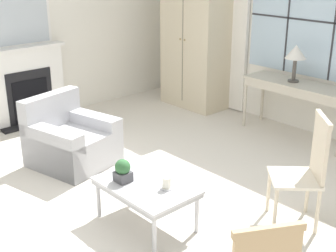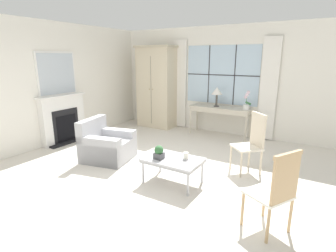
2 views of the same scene
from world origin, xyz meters
The scene contains 12 objects.
ground_plane centered at (0.00, 0.00, 0.00)m, with size 14.00×14.00×0.00m, color silver.
wall_back_windowed centered at (0.00, 3.02, 1.39)m, with size 7.20×0.14×2.80m.
wall_left centered at (-3.03, 0.60, 1.40)m, with size 0.06×7.20×2.80m, color white.
fireplace centered at (-2.91, 0.22, 0.70)m, with size 0.34×1.22×2.14m.
armoire centered at (-1.83, 2.66, 1.17)m, with size 1.15×0.63×2.33m.
console_table centered at (0.12, 2.69, 0.68)m, with size 1.57×0.50×0.77m.
table_lamp centered at (0.01, 2.69, 1.15)m, with size 0.28×0.28×0.50m.
armchair_upholstered centered at (-1.22, -0.07, 0.27)m, with size 1.04×1.01×0.82m.
side_chair_wooden centered at (1.41, 0.84, 0.60)m, with size 0.62×0.62×1.07m.
coffee_table centered at (0.44, -0.28, 0.38)m, with size 0.93×0.61×0.42m.
potted_plant_small centered at (0.26, -0.40, 0.53)m, with size 0.15×0.15×0.22m.
pillar_candle centered at (0.64, -0.19, 0.48)m, with size 0.11×0.11×0.13m.
Camera 1 is at (3.42, -2.70, 2.44)m, focal length 50.00 mm.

